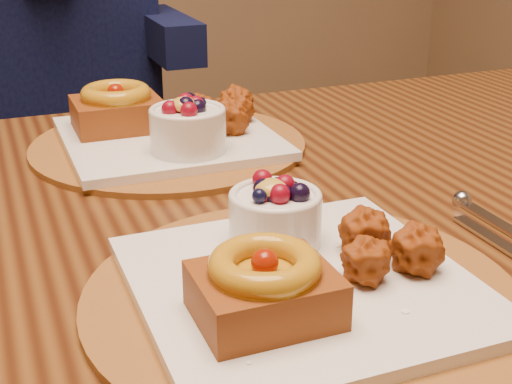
# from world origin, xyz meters

# --- Properties ---
(dining_table) EXTENTS (1.60, 0.90, 0.76)m
(dining_table) POSITION_xyz_m (0.11, -0.06, 0.68)
(dining_table) COLOR #351709
(dining_table) RESTS_ON ground
(place_setting_near) EXTENTS (0.38, 0.38, 0.08)m
(place_setting_near) POSITION_xyz_m (0.11, -0.27, 0.78)
(place_setting_near) COLOR #603312
(place_setting_near) RESTS_ON dining_table
(place_setting_far) EXTENTS (0.38, 0.38, 0.09)m
(place_setting_far) POSITION_xyz_m (0.10, 0.16, 0.78)
(place_setting_far) COLOR #603312
(place_setting_far) RESTS_ON dining_table
(cutlery_near) EXTENTS (0.06, 0.17, 0.00)m
(cutlery_near) POSITION_xyz_m (0.35, -0.26, 0.76)
(cutlery_near) COLOR #B2B2B7
(cutlery_near) RESTS_ON dining_table
(chair_far) EXTENTS (0.50, 0.50, 0.96)m
(chair_far) POSITION_xyz_m (-0.08, 0.83, 0.53)
(chair_far) COLOR black
(chair_far) RESTS_ON ground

